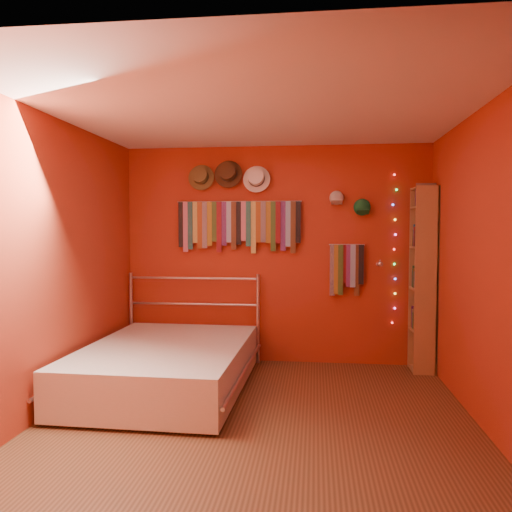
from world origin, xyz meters
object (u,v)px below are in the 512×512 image
at_px(reading_lamp, 380,264).
at_px(bed, 167,366).
at_px(bookshelf, 427,278).
at_px(tie_rack, 238,223).

distance_m(reading_lamp, bed, 2.50).
relative_size(bookshelf, bed, 0.93).
xyz_separation_m(reading_lamp, bookshelf, (0.50, -0.01, -0.15)).
relative_size(reading_lamp, bed, 0.12).
distance_m(reading_lamp, bookshelf, 0.52).
bearing_deg(bed, tie_rack, 65.69).
height_order(tie_rack, bed, tie_rack).
bearing_deg(bookshelf, reading_lamp, 178.56).
distance_m(tie_rack, bed, 1.84).
bearing_deg(bookshelf, tie_rack, 175.74).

